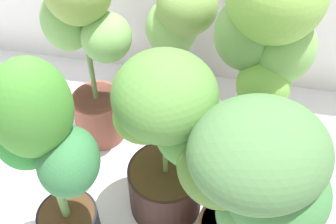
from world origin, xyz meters
TOP-DOWN VIEW (x-y plane):
  - ground_plane at (0.00, 0.00)m, footprint 8.00×8.00m
  - potted_plant_front_right at (0.31, -0.06)m, footprint 0.53×0.50m
  - potted_plant_back_left at (-0.31, 0.39)m, footprint 0.37×0.32m
  - potted_plant_back_center at (0.01, 0.56)m, footprint 0.30×0.27m
  - potted_plant_center at (0.04, 0.09)m, footprint 0.46×0.35m
  - potted_plant_front_left at (-0.25, -0.13)m, footprint 0.34×0.28m
  - potted_plant_back_right at (0.31, 0.40)m, footprint 0.41×0.40m
  - nutrient_bottle at (0.52, 0.11)m, footprint 0.09×0.09m

SIDE VIEW (x-z plane):
  - ground_plane at x=0.00m, z-range 0.00..0.00m
  - nutrient_bottle at x=0.52m, z-range -0.01..0.25m
  - potted_plant_back_center at x=0.01m, z-range 0.01..0.71m
  - potted_plant_center at x=0.04m, z-range 0.06..0.77m
  - potted_plant_front_right at x=0.31m, z-range 0.08..0.76m
  - potted_plant_front_left at x=-0.25m, z-range 0.06..0.89m
  - potted_plant_back_left at x=-0.31m, z-range 0.07..0.91m
  - potted_plant_back_right at x=0.31m, z-range 0.11..1.02m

